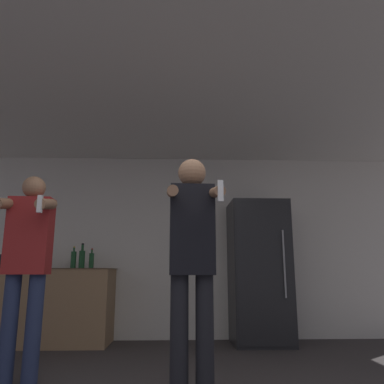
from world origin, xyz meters
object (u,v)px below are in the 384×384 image
at_px(bottle_green_wine, 91,260).
at_px(bottle_clear_vodka, 73,259).
at_px(person_woman_foreground, 192,257).
at_px(bottle_tall_gin, 30,261).
at_px(bottle_amber_bourbon, 82,258).
at_px(refrigerator, 259,271).
at_px(person_man_side, 27,259).
at_px(bottle_brown_liquor, 2,261).

distance_m(bottle_green_wine, bottle_clear_vodka, 0.24).
xyz_separation_m(bottle_clear_vodka, person_woman_foreground, (1.48, -2.32, -0.06)).
bearing_deg(person_woman_foreground, bottle_tall_gin, 131.53).
bearing_deg(bottle_tall_gin, bottle_amber_bourbon, 0.00).
relative_size(bottle_green_wine, person_woman_foreground, 0.15).
height_order(bottle_clear_vodka, person_woman_foreground, person_woman_foreground).
bearing_deg(bottle_green_wine, person_woman_foreground, -61.72).
distance_m(refrigerator, bottle_green_wine, 2.22).
bearing_deg(bottle_amber_bourbon, bottle_green_wine, 0.00).
height_order(bottle_amber_bourbon, person_man_side, person_man_side).
height_order(bottle_amber_bourbon, bottle_tall_gin, bottle_amber_bourbon).
bearing_deg(bottle_green_wine, bottle_tall_gin, -180.00).
bearing_deg(person_man_side, person_woman_foreground, -21.17).
bearing_deg(bottle_brown_liquor, bottle_tall_gin, -0.00).
relative_size(refrigerator, person_woman_foreground, 1.05).
bearing_deg(bottle_green_wine, bottle_amber_bourbon, -180.00).
relative_size(bottle_brown_liquor, bottle_tall_gin, 0.95).
bearing_deg(person_woman_foreground, bottle_green_wine, 118.28).
height_order(bottle_green_wine, bottle_amber_bourbon, bottle_amber_bourbon).
relative_size(bottle_clear_vodka, bottle_tall_gin, 1.10).
relative_size(bottle_brown_liquor, person_woman_foreground, 0.14).
distance_m(bottle_green_wine, bottle_amber_bourbon, 0.13).
relative_size(refrigerator, bottle_brown_liquor, 7.25).
distance_m(refrigerator, bottle_tall_gin, 3.02).
xyz_separation_m(bottle_amber_bourbon, bottle_brown_liquor, (-1.04, 0.00, -0.03)).
distance_m(bottle_green_wine, bottle_tall_gin, 0.81).
distance_m(bottle_clear_vodka, bottle_tall_gin, 0.57).
bearing_deg(refrigerator, bottle_tall_gin, 178.77).
bearing_deg(bottle_amber_bourbon, bottle_brown_liquor, 180.00).
bearing_deg(bottle_green_wine, bottle_brown_liquor, 180.00).
bearing_deg(person_man_side, bottle_green_wine, 85.46).
bearing_deg(refrigerator, bottle_clear_vodka, 178.49).
bearing_deg(person_woman_foreground, person_man_side, 158.83).
height_order(bottle_green_wine, person_man_side, person_man_side).
xyz_separation_m(refrigerator, bottle_clear_vodka, (-2.45, 0.06, 0.15)).
xyz_separation_m(refrigerator, bottle_green_wine, (-2.21, 0.06, 0.14)).
height_order(bottle_amber_bourbon, bottle_brown_liquor, bottle_amber_bourbon).
relative_size(bottle_amber_bourbon, person_man_side, 0.19).
xyz_separation_m(bottle_clear_vodka, bottle_tall_gin, (-0.57, -0.00, -0.02)).
bearing_deg(bottle_brown_liquor, person_woman_foreground, -43.88).
bearing_deg(person_woman_foreground, bottle_clear_vodka, 122.62).
bearing_deg(bottle_brown_liquor, person_man_side, -60.15).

